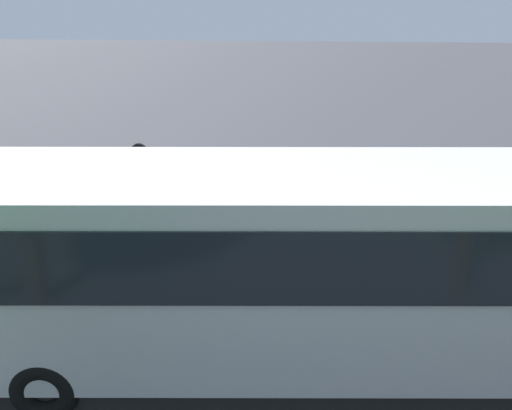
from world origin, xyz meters
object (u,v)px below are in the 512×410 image
Objects in this scene: traffic_cone at (237,228)px; stunt_motorcycle at (163,175)px; parked_motorcycle_silver at (394,280)px; spectator_left at (309,232)px; tour_bus at (325,276)px; spectator_centre at (246,227)px; spectator_far_left at (371,241)px.

stunt_motorcycle is at bearing -36.38° from traffic_cone.
traffic_cone is at bearing -39.38° from parked_motorcycle_silver.
parked_motorcycle_silver is 4.07m from traffic_cone.
stunt_motorcycle is (5.12, -4.04, 0.57)m from parked_motorcycle_silver.
traffic_cone is at bearing 143.62° from stunt_motorcycle.
stunt_motorcycle reaches higher than spectator_left.
tour_bus is 2.81m from parked_motorcycle_silver.
stunt_motorcycle is 3.01× the size of traffic_cone.
spectator_centre is 0.95× the size of stunt_motorcycle.
spectator_far_left is 1.19m from spectator_left.
spectator_left reaches higher than parked_motorcycle_silver.
tour_bus is 6.27× the size of spectator_centre.
spectator_far_left is 2.68× the size of traffic_cone.
stunt_motorcycle is (2.31, -3.17, -0.03)m from spectator_centre.
spectator_left is at bearing 174.20° from spectator_centre.
stunt_motorcycle is (3.71, -6.17, -0.59)m from tour_bus.
stunt_motorcycle is at bearing -38.25° from parked_motorcycle_silver.
spectator_left is at bearing -86.77° from tour_bus.
tour_bus is 3.36m from spectator_centre.
parked_motorcycle_silver is at bearing 126.10° from spectator_far_left.
spectator_left reaches higher than spectator_centre.
stunt_motorcycle is at bearing -42.91° from spectator_left.
tour_bus is 7.23m from stunt_motorcycle.
traffic_cone is at bearing -69.79° from tour_bus.
spectator_left is 1.00× the size of spectator_centre.
tour_bus is 5.98× the size of stunt_motorcycle.
spectator_left reaches higher than spectator_far_left.
stunt_motorcycle is (3.55, -3.30, -0.03)m from spectator_left.
tour_bus reaches higher than spectator_centre.
spectator_far_left is 3.49m from traffic_cone.
spectator_far_left is 0.89× the size of stunt_motorcycle.
spectator_far_left is at bearing 143.46° from traffic_cone.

